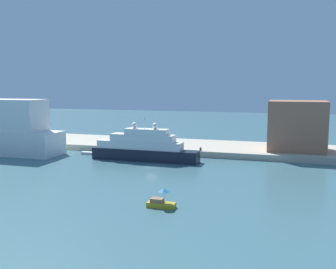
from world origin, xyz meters
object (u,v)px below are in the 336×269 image
(large_yacht, at_px, (143,148))
(parked_car, at_px, (129,143))
(harbor_building, at_px, (297,126))
(person_figure, at_px, (144,141))
(mooring_bollard, at_px, (201,149))
(small_motorboat, at_px, (161,201))
(work_barge, at_px, (92,153))

(large_yacht, height_order, parked_car, large_yacht)
(harbor_building, distance_m, person_figure, 44.30)
(large_yacht, height_order, mooring_bollard, large_yacht)
(parked_car, xyz_separation_m, mooring_bollard, (22.70, -3.68, -0.20))
(small_motorboat, height_order, work_barge, small_motorboat)
(work_barge, height_order, parked_car, parked_car)
(parked_car, bearing_deg, harbor_building, 6.04)
(large_yacht, distance_m, parked_car, 17.03)
(work_barge, xyz_separation_m, parked_car, (6.76, 10.03, 1.89))
(small_motorboat, xyz_separation_m, work_barge, (-33.59, 38.56, -0.67))
(small_motorboat, xyz_separation_m, person_figure, (-23.43, 51.97, 1.35))
(harbor_building, xyz_separation_m, parked_car, (-47.27, -5.00, -6.08))
(work_barge, height_order, harbor_building, harbor_building)
(harbor_building, xyz_separation_m, mooring_bollard, (-24.57, -8.68, -6.27))
(work_barge, bearing_deg, person_figure, 52.85)
(harbor_building, bearing_deg, mooring_bollard, -160.54)
(small_motorboat, height_order, harbor_building, harbor_building)
(parked_car, xyz_separation_m, person_figure, (3.40, 3.38, 0.14))
(parked_car, bearing_deg, work_barge, -123.98)
(parked_car, bearing_deg, mooring_bollard, -9.22)
(large_yacht, xyz_separation_m, mooring_bollard, (12.62, 10.00, -1.28))
(work_barge, xyz_separation_m, harbor_building, (54.02, 15.02, 7.96))
(work_barge, bearing_deg, mooring_bollard, 12.15)
(mooring_bollard, bearing_deg, person_figure, 159.88)
(work_barge, bearing_deg, harbor_building, 15.54)
(small_motorboat, relative_size, mooring_bollard, 5.53)
(small_motorboat, relative_size, work_barge, 0.70)
(person_figure, height_order, mooring_bollard, person_figure)
(person_figure, xyz_separation_m, mooring_bollard, (19.29, -7.07, -0.33))
(mooring_bollard, bearing_deg, harbor_building, 19.46)
(parked_car, distance_m, person_figure, 4.80)
(mooring_bollard, bearing_deg, work_barge, -167.85)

